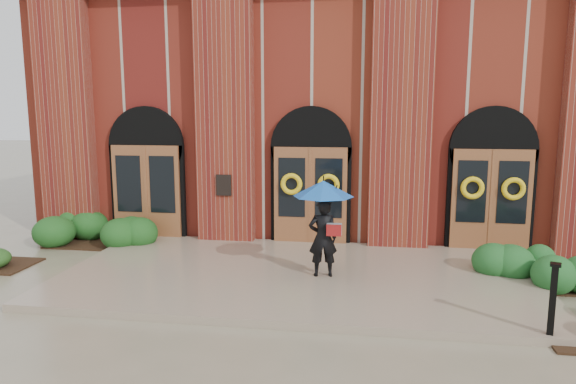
% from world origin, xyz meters
% --- Properties ---
extents(ground, '(90.00, 90.00, 0.00)m').
position_xyz_m(ground, '(0.00, 0.00, 0.00)').
color(ground, gray).
rests_on(ground, ground).
extents(landing, '(10.00, 5.30, 0.15)m').
position_xyz_m(landing, '(0.00, 0.15, 0.07)').
color(landing, gray).
rests_on(landing, ground).
extents(church_building, '(16.20, 12.53, 7.00)m').
position_xyz_m(church_building, '(0.00, 8.78, 3.50)').
color(church_building, maroon).
rests_on(church_building, ground).
extents(man_with_umbrella, '(1.47, 1.47, 2.02)m').
position_xyz_m(man_with_umbrella, '(0.56, -0.03, 1.56)').
color(man_with_umbrella, black).
rests_on(man_with_umbrella, landing).
extents(metal_post, '(0.20, 0.20, 1.15)m').
position_xyz_m(metal_post, '(4.30, -2.35, 0.75)').
color(metal_post, black).
rests_on(metal_post, landing).
extents(hedge_wall_left, '(3.01, 1.20, 0.77)m').
position_xyz_m(hedge_wall_left, '(-5.31, 2.20, 0.39)').
color(hedge_wall_left, '#194517').
rests_on(hedge_wall_left, ground).
extents(hedge_wall_right, '(2.81, 1.12, 0.72)m').
position_xyz_m(hedge_wall_right, '(5.20, 0.50, 0.36)').
color(hedge_wall_right, '#1B4D1E').
rests_on(hedge_wall_right, ground).
extents(hedge_front_left, '(1.28, 1.10, 0.45)m').
position_xyz_m(hedge_front_left, '(-6.94, 0.00, 0.23)').
color(hedge_front_left, '#224819').
rests_on(hedge_front_left, ground).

